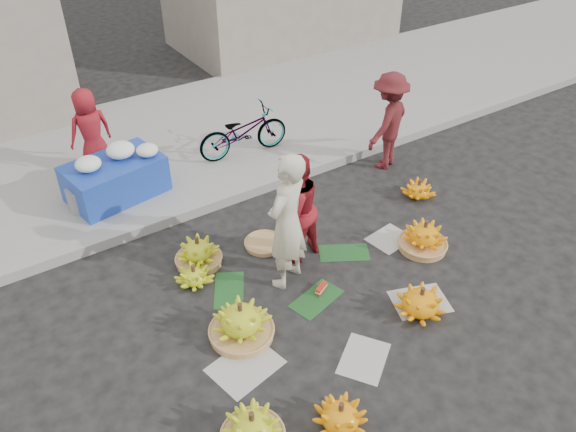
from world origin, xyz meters
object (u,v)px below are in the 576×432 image
banana_bunch_0 (241,322)px  vendor_cream (287,222)px  banana_bunch_4 (424,237)px  bicycle (243,132)px  flower_table (115,176)px

banana_bunch_0 → vendor_cream: vendor_cream is taller
vendor_cream → banana_bunch_4: bearing=139.6°
banana_bunch_4 → vendor_cream: bearing=165.7°
banana_bunch_0 → banana_bunch_4: 2.75m
vendor_cream → bicycle: bearing=-135.6°
banana_bunch_0 → vendor_cream: size_ratio=0.40×
bicycle → flower_table: bearing=96.6°
banana_bunch_0 → bicycle: (1.92, 3.33, 0.31)m
vendor_cream → bicycle: vendor_cream is taller
banana_bunch_4 → vendor_cream: 2.01m
flower_table → banana_bunch_4: bearing=-57.7°
banana_bunch_0 → banana_bunch_4: (2.75, 0.02, -0.02)m
banana_bunch_4 → banana_bunch_0: bearing=-179.5°
flower_table → vendor_cream: bearing=-77.9°
vendor_cream → bicycle: 3.03m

